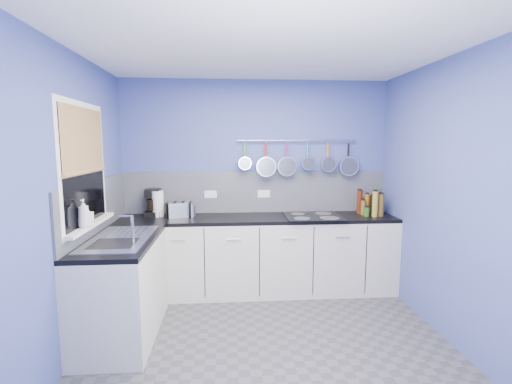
{
  "coord_description": "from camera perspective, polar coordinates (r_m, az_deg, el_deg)",
  "views": [
    {
      "loc": [
        -0.33,
        -2.96,
        1.75
      ],
      "look_at": [
        -0.05,
        0.75,
        1.25
      ],
      "focal_mm": 25.7,
      "sensor_mm": 36.0,
      "label": 1
    }
  ],
  "objects": [
    {
      "name": "window_frame",
      "position": [
        3.5,
        -25.21,
        3.66
      ],
      "size": [
        0.01,
        1.0,
        1.1
      ],
      "primitive_type": "cube",
      "color": "white",
      "rests_on": "wall_left"
    },
    {
      "name": "toaster",
      "position": [
        4.33,
        -11.87,
        -2.7
      ],
      "size": [
        0.3,
        0.23,
        0.17
      ],
      "primitive_type": "cube",
      "rotation": [
        0.0,
        0.0,
        0.34
      ],
      "color": "silver",
      "rests_on": "worktop_back"
    },
    {
      "name": "sink_unit",
      "position": [
        3.51,
        -20.38,
        -6.78
      ],
      "size": [
        0.5,
        0.95,
        0.01
      ],
      "primitive_type": "cube",
      "color": "silver",
      "rests_on": "worktop_left"
    },
    {
      "name": "wall_left",
      "position": [
        3.27,
        -27.35,
        -2.0
      ],
      "size": [
        0.02,
        3.0,
        2.5
      ],
      "primitive_type": "cube",
      "color": "#424F97",
      "rests_on": "ground"
    },
    {
      "name": "coffee_maker",
      "position": [
        4.45,
        -15.75,
        -1.61
      ],
      "size": [
        0.18,
        0.2,
        0.32
      ],
      "primitive_type": null,
      "rotation": [
        0.0,
        0.0,
        0.0
      ],
      "color": "black",
      "rests_on": "worktop_back"
    },
    {
      "name": "floor",
      "position": [
        3.46,
        1.9,
        -22.91
      ],
      "size": [
        3.2,
        3.0,
        0.02
      ],
      "primitive_type": "cube",
      "color": "#47474C",
      "rests_on": "ground"
    },
    {
      "name": "pan_2",
      "position": [
        4.46,
        4.79,
        5.24
      ],
      "size": [
        0.24,
        0.08,
        0.43
      ],
      "primitive_type": null,
      "color": "silver",
      "rests_on": "pot_rail"
    },
    {
      "name": "canister",
      "position": [
        4.33,
        -9.99,
        -2.94
      ],
      "size": [
        0.11,
        0.11,
        0.13
      ],
      "primitive_type": "cylinder",
      "rotation": [
        0.0,
        0.0,
        -0.24
      ],
      "color": "silver",
      "rests_on": "worktop_back"
    },
    {
      "name": "socket_right",
      "position": [
        4.5,
        1.22,
        -0.28
      ],
      "size": [
        0.15,
        0.01,
        0.09
      ],
      "primitive_type": "cube",
      "color": "white",
      "rests_on": "backsplash_back"
    },
    {
      "name": "backsplash_back",
      "position": [
        4.5,
        -0.06,
        -0.02
      ],
      "size": [
        3.2,
        0.02,
        0.5
      ],
      "primitive_type": "cube",
      "color": "gray",
      "rests_on": "wall_back"
    },
    {
      "name": "soap_bottle_a",
      "position": [
        3.35,
        -25.26,
        -3.05
      ],
      "size": [
        0.09,
        0.09,
        0.24
      ],
      "primitive_type": "imported",
      "rotation": [
        0.0,
        0.0,
        0.02
      ],
      "color": "white",
      "rests_on": "window_sill"
    },
    {
      "name": "condiment_2",
      "position": [
        4.62,
        15.8,
        -1.5
      ],
      "size": [
        0.07,
        0.07,
        0.28
      ],
      "primitive_type": "cylinder",
      "color": "#4C190C",
      "rests_on": "worktop_back"
    },
    {
      "name": "pan_1",
      "position": [
        4.43,
        1.53,
        5.24
      ],
      "size": [
        0.24,
        0.11,
        0.43
      ],
      "primitive_type": null,
      "color": "silver",
      "rests_on": "pot_rail"
    },
    {
      "name": "condiment_8",
      "position": [
        4.47,
        16.82,
        -2.96
      ],
      "size": [
        0.07,
        0.07,
        0.11
      ],
      "primitive_type": "cylinder",
      "color": "#265919",
      "rests_on": "worktop_back"
    },
    {
      "name": "mixer_tap",
      "position": [
        3.27,
        -18.65,
        -5.47
      ],
      "size": [
        0.12,
        0.08,
        0.26
      ],
      "primitive_type": null,
      "color": "silver",
      "rests_on": "worktop_left"
    },
    {
      "name": "condiment_4",
      "position": [
        4.58,
        17.57,
        -1.97
      ],
      "size": [
        0.06,
        0.06,
        0.23
      ],
      "primitive_type": "cylinder",
      "color": "black",
      "rests_on": "worktop_back"
    },
    {
      "name": "cabinet_run_back",
      "position": [
        4.38,
        0.22,
        -9.9
      ],
      "size": [
        3.2,
        0.6,
        0.86
      ],
      "primitive_type": "cube",
      "color": "beige",
      "rests_on": "ground"
    },
    {
      "name": "pan_3",
      "position": [
        4.51,
        8.0,
        5.69
      ],
      "size": [
        0.17,
        0.12,
        0.36
      ],
      "primitive_type": null,
      "color": "silver",
      "rests_on": "pot_rail"
    },
    {
      "name": "worktop_left",
      "position": [
        3.51,
        -20.36,
        -7.16
      ],
      "size": [
        0.6,
        1.2,
        0.04
      ],
      "primitive_type": "cube",
      "color": "black",
      "rests_on": "cabinet_run_left"
    },
    {
      "name": "wall_right",
      "position": [
        3.57,
        28.61,
        -1.32
      ],
      "size": [
        0.02,
        3.0,
        2.5
      ],
      "primitive_type": "cube",
      "color": "#424F97",
      "rests_on": "ground"
    },
    {
      "name": "condiment_7",
      "position": [
        4.45,
        18.05,
        -1.8
      ],
      "size": [
        0.07,
        0.07,
        0.3
      ],
      "primitive_type": "cylinder",
      "color": "olive",
      "rests_on": "worktop_back"
    },
    {
      "name": "pan_0",
      "position": [
        4.41,
        -1.77,
        5.77
      ],
      "size": [
        0.16,
        0.13,
        0.35
      ],
      "primitive_type": null,
      "color": "silver",
      "rests_on": "pot_rail"
    },
    {
      "name": "condiment_1",
      "position": [
        4.64,
        16.89,
        -1.77
      ],
      "size": [
        0.06,
        0.06,
        0.24
      ],
      "primitive_type": "cylinder",
      "color": "#8C5914",
      "rests_on": "worktop_back"
    },
    {
      "name": "condiment_3",
      "position": [
        4.6,
        18.63,
        -1.85
      ],
      "size": [
        0.06,
        0.06,
        0.25
      ],
      "primitive_type": "cylinder",
      "color": "black",
      "rests_on": "worktop_back"
    },
    {
      "name": "bamboo_blind",
      "position": [
        3.49,
        -25.21,
        7.35
      ],
      "size": [
        0.01,
        0.9,
        0.55
      ],
      "primitive_type": "cube",
      "color": "tan",
      "rests_on": "wall_left"
    },
    {
      "name": "condiment_6",
      "position": [
        4.51,
        18.85,
        -1.95
      ],
      "size": [
        0.07,
        0.07,
        0.26
      ],
      "primitive_type": "cylinder",
      "color": "brown",
      "rests_on": "worktop_back"
    },
    {
      "name": "condiment_5",
      "position": [
        4.55,
        16.34,
        -2.34
      ],
      "size": [
        0.06,
        0.06,
        0.17
      ],
      "primitive_type": "cylinder",
      "color": "brown",
      "rests_on": "worktop_back"
    },
    {
      "name": "pot_rail",
      "position": [
        4.49,
        6.41,
        7.97
      ],
      "size": [
        1.45,
        0.02,
        0.02
      ],
      "primitive_type": "cylinder",
      "rotation": [
        0.0,
        1.57,
        0.0
      ],
      "color": "silver",
      "rests_on": "wall_back"
    },
    {
      "name": "window_glass",
      "position": [
        3.5,
        -25.13,
        3.66
      ],
      "size": [
        0.01,
        0.9,
        1.0
      ],
      "primitive_type": "cube",
      "color": "black",
      "rests_on": "wall_left"
    },
    {
      "name": "pan_5",
      "position": [
        4.64,
        14.15,
        5.12
      ],
      "size": [
        0.24,
        0.08,
        0.43
      ],
      "primitive_type": null,
      "color": "silver",
      "rests_on": "pot_rail"
    },
    {
      "name": "worktop_back",
      "position": [
        4.27,
        0.22,
        -4.13
      ],
      "size": [
        3.2,
        0.6,
        0.04
      ],
      "primitive_type": "cube",
      "color": "black",
      "rests_on": "cabinet_run_back"
    },
    {
      "name": "ceiling",
      "position": [
        3.08,
        2.12,
        21.96
      ],
      "size": [
        3.2,
        3.0,
        0.02
      ],
      "primitive_type": "cube",
      "color": "white",
      "rests_on": "ground"
    },
    {
      "name": "window_sill",
      "position": [
        3.56,
        -24.36,
        -4.63
      ],
      "size": [
        0.1,
        0.98,
        0.03
      ],
      "primitive_type": "cube",
      "color": "white",
      "rests_on": "wall_left"
    },
    {
      "name": "wall_back",
      "position": [
        4.51,
        -0.08,
        1.28
      ],
      "size": [
        3.2,
        0.02,
        2.5
      ],
      "primitive_type": "cube",
      "color": "#424F97",
      "rests_on": "ground"
    },
    {
      "name": "wall_front",
      "position": [
        1.57,
        8.1,
        -10.91
      ],
      "size": [
        3.2,
        0.02,
        2.5
      ],
      "primitive_type": "cube",
      "color": "#424F97",
      "rests_on": "ground"
    },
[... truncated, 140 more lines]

